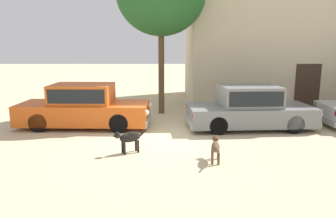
{
  "coord_description": "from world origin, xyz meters",
  "views": [
    {
      "loc": [
        0.35,
        -9.78,
        2.91
      ],
      "look_at": [
        0.41,
        0.2,
        0.9
      ],
      "focal_mm": 34.15,
      "sensor_mm": 36.0,
      "label": 1
    }
  ],
  "objects_px": {
    "stray_dog_tan": "(216,146)",
    "parked_sedan_second": "(249,107)",
    "parked_sedan_nearest": "(84,106)",
    "stray_dog_spotted": "(129,137)"
  },
  "relations": [
    {
      "from": "parked_sedan_nearest",
      "to": "stray_dog_tan",
      "type": "xyz_separation_m",
      "value": [
        4.21,
        -3.51,
        -0.37
      ]
    },
    {
      "from": "parked_sedan_nearest",
      "to": "stray_dog_spotted",
      "type": "height_order",
      "value": "parked_sedan_nearest"
    },
    {
      "from": "parked_sedan_second",
      "to": "stray_dog_tan",
      "type": "bearing_deg",
      "value": -120.26
    },
    {
      "from": "parked_sedan_nearest",
      "to": "parked_sedan_second",
      "type": "xyz_separation_m",
      "value": [
        5.9,
        -0.19,
        -0.02
      ]
    },
    {
      "from": "stray_dog_tan",
      "to": "parked_sedan_nearest",
      "type": "bearing_deg",
      "value": 57.8
    },
    {
      "from": "parked_sedan_second",
      "to": "parked_sedan_nearest",
      "type": "bearing_deg",
      "value": 174.93
    },
    {
      "from": "parked_sedan_nearest",
      "to": "stray_dog_tan",
      "type": "height_order",
      "value": "parked_sedan_nearest"
    },
    {
      "from": "parked_sedan_second",
      "to": "stray_dog_tan",
      "type": "xyz_separation_m",
      "value": [
        -1.69,
        -3.32,
        -0.35
      ]
    },
    {
      "from": "parked_sedan_nearest",
      "to": "parked_sedan_second",
      "type": "bearing_deg",
      "value": 0.03
    },
    {
      "from": "stray_dog_tan",
      "to": "parked_sedan_second",
      "type": "bearing_deg",
      "value": -19.42
    }
  ]
}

